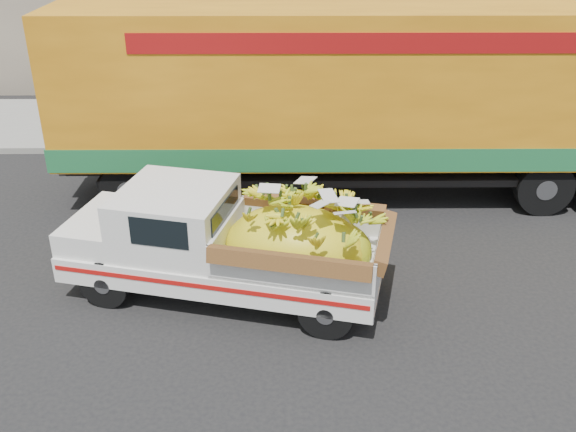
{
  "coord_description": "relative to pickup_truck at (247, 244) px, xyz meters",
  "views": [
    {
      "loc": [
        -0.92,
        -7.85,
        5.58
      ],
      "look_at": [
        -0.83,
        0.97,
        1.17
      ],
      "focal_mm": 40.0,
      "sensor_mm": 36.0,
      "label": 1
    }
  ],
  "objects": [
    {
      "name": "ground",
      "position": [
        1.45,
        -0.57,
        -0.9
      ],
      "size": [
        100.0,
        100.0,
        0.0
      ],
      "primitive_type": "plane",
      "color": "black",
      "rests_on": "ground"
    },
    {
      "name": "curb",
      "position": [
        1.45,
        6.3,
        -0.83
      ],
      "size": [
        60.0,
        0.25,
        0.15
      ],
      "primitive_type": "cube",
      "color": "gray",
      "rests_on": "ground"
    },
    {
      "name": "pickup_truck",
      "position": [
        0.0,
        0.0,
        0.0
      ],
      "size": [
        5.08,
        2.84,
        1.68
      ],
      "rotation": [
        0.0,
        0.0,
        -0.24
      ],
      "color": "black",
      "rests_on": "ground"
    },
    {
      "name": "semi_trailer",
      "position": [
        2.12,
        3.85,
        1.22
      ],
      "size": [
        12.0,
        2.55,
        3.8
      ],
      "rotation": [
        0.0,
        0.0,
        -0.0
      ],
      "color": "black",
      "rests_on": "ground"
    },
    {
      "name": "sidewalk",
      "position": [
        1.45,
        8.4,
        -0.83
      ],
      "size": [
        60.0,
        4.0,
        0.14
      ],
      "primitive_type": "cube",
      "color": "gray",
      "rests_on": "ground"
    }
  ]
}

